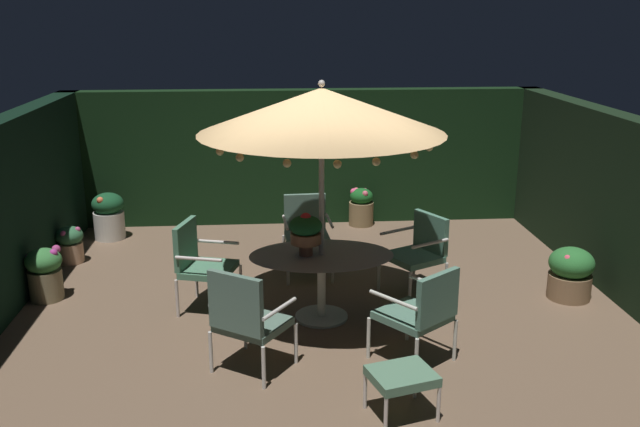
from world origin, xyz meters
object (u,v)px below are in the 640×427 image
object	(u,v)px
patio_chair_north	(422,310)
centerpiece_planter	(306,230)
potted_plant_right_near	(70,243)
patio_chair_southeast	(200,260)
patio_umbrella	(322,111)
ottoman_footrest	(402,377)
patio_chair_east	(306,229)
potted_plant_back_left	(571,273)
patio_chair_northeast	(420,248)
potted_plant_left_near	(45,272)
patio_chair_south	(246,316)
potted_plant_back_right	(109,215)
patio_dining_table	(322,268)
potted_plant_left_far	(361,206)

from	to	relation	value
patio_chair_north	centerpiece_planter	bearing A→B (deg)	133.84
potted_plant_right_near	centerpiece_planter	bearing A→B (deg)	-33.71
patio_chair_southeast	potted_plant_right_near	size ratio (longest dim) A/B	2.02
patio_umbrella	ottoman_footrest	bearing A→B (deg)	-75.34
centerpiece_planter	ottoman_footrest	xyz separation A→B (m)	(0.67, -1.91, -0.66)
patio_umbrella	patio_chair_southeast	distance (m)	2.16
patio_chair_east	potted_plant_back_left	world-z (taller)	patio_chair_east
patio_umbrella	potted_plant_right_near	xyz separation A→B (m)	(-3.17, 1.98, -1.98)
patio_umbrella	patio_chair_northeast	bearing A→B (deg)	28.40
patio_chair_northeast	potted_plant_back_left	bearing A→B (deg)	-10.56
patio_chair_northeast	patio_chair_east	bearing A→B (deg)	150.78
centerpiece_planter	potted_plant_left_near	distance (m)	3.13
patio_chair_east	ottoman_footrest	world-z (taller)	patio_chair_east
patio_umbrella	potted_plant_back_left	xyz separation A→B (m)	(2.90, 0.33, -1.94)
centerpiece_planter	patio_chair_south	xyz separation A→B (m)	(-0.60, -1.12, -0.44)
potted_plant_back_left	potted_plant_back_right	world-z (taller)	potted_plant_back_right
patio_chair_east	potted_plant_back_right	xyz separation A→B (m)	(-2.79, 1.60, -0.22)
patio_dining_table	ottoman_footrest	distance (m)	2.01
patio_dining_table	ottoman_footrest	bearing A→B (deg)	-75.34
patio_chair_east	potted_plant_left_far	bearing A→B (deg)	64.33
centerpiece_planter	potted_plant_left_far	world-z (taller)	centerpiece_planter
patio_chair_southeast	potted_plant_back_left	bearing A→B (deg)	-0.49
patio_dining_table	potted_plant_back_right	world-z (taller)	patio_dining_table
patio_chair_southeast	potted_plant_back_right	distance (m)	3.04
patio_chair_south	potted_plant_left_near	bearing A→B (deg)	141.28
patio_umbrella	patio_chair_south	world-z (taller)	patio_umbrella
patio_chair_east	potted_plant_left_near	bearing A→B (deg)	-168.53
patio_chair_southeast	potted_plant_left_far	world-z (taller)	patio_chair_southeast
ottoman_footrest	potted_plant_right_near	bearing A→B (deg)	133.19
patio_chair_north	patio_chair_northeast	bearing A→B (deg)	78.45
potted_plant_left_far	potted_plant_right_near	distance (m)	4.27
patio_chair_southeast	ottoman_footrest	xyz separation A→B (m)	(1.82, -2.30, -0.23)
patio_dining_table	patio_umbrella	xyz separation A→B (m)	(0.00, 0.00, 1.67)
patio_chair_east	potted_plant_left_far	xyz separation A→B (m)	(0.96, 1.99, -0.28)
patio_dining_table	patio_chair_south	world-z (taller)	patio_chair_south
patio_chair_east	patio_umbrella	bearing A→B (deg)	-86.53
centerpiece_planter	potted_plant_right_near	bearing A→B (deg)	146.29
patio_chair_south	potted_plant_back_right	world-z (taller)	patio_chair_south
ottoman_footrest	potted_plant_left_near	xyz separation A→B (m)	(-3.63, 2.68, -0.02)
patio_dining_table	patio_chair_south	bearing A→B (deg)	-124.11
centerpiece_planter	potted_plant_back_right	xyz separation A→B (m)	(-2.70, 2.99, -0.65)
patio_chair_east	potted_plant_left_far	world-z (taller)	patio_chair_east
patio_dining_table	potted_plant_left_far	size ratio (longest dim) A/B	2.64
potted_plant_back_left	centerpiece_planter	bearing A→B (deg)	-173.43
patio_chair_north	potted_plant_left_near	xyz separation A→B (m)	(-3.97, 1.83, -0.22)
patio_dining_table	patio_chair_north	xyz separation A→B (m)	(0.85, -1.08, -0.03)
patio_chair_north	potted_plant_back_left	size ratio (longest dim) A/B	1.57
patio_chair_northeast	patio_chair_south	xyz separation A→B (m)	(-1.97, -1.79, 0.02)
patio_chair_south	potted_plant_back_right	distance (m)	4.62
patio_chair_northeast	potted_plant_left_near	distance (m)	4.33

